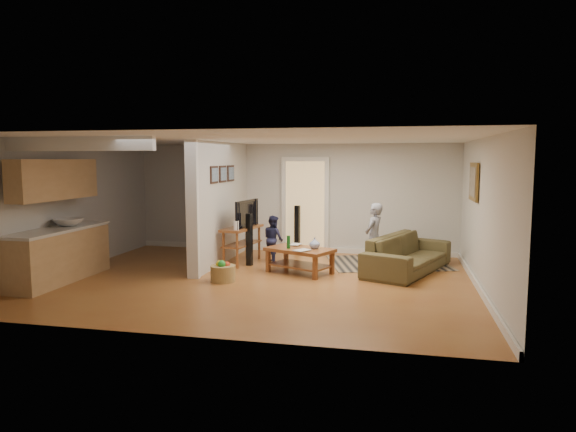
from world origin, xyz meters
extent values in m
plane|color=brown|center=(0.00, 0.00, 0.00)|extent=(7.50, 7.50, 0.00)
cube|color=silver|center=(0.00, 3.00, 1.25)|extent=(7.50, 0.04, 2.50)
cube|color=silver|center=(-3.75, 0.00, 1.25)|extent=(0.04, 6.00, 2.50)
cube|color=silver|center=(3.75, 0.00, 1.25)|extent=(0.04, 6.00, 2.50)
cube|color=white|center=(0.00, 0.00, 2.50)|extent=(7.50, 6.00, 0.04)
cube|color=silver|center=(-1.20, 1.45, 1.25)|extent=(0.15, 3.10, 2.50)
cube|color=white|center=(-1.20, -0.10, 1.25)|extent=(0.22, 0.10, 2.50)
cube|color=white|center=(0.00, 2.97, 0.06)|extent=(7.50, 0.04, 0.12)
cube|color=white|center=(3.72, 0.00, 0.06)|extent=(0.04, 6.00, 0.12)
cube|color=#D8B272|center=(0.30, 2.94, 1.05)|extent=(0.90, 0.06, 2.10)
cube|color=tan|center=(-3.43, -0.80, 0.45)|extent=(0.60, 2.20, 0.90)
cube|color=beige|center=(-3.43, -0.80, 0.92)|extent=(0.64, 2.24, 0.05)
cube|color=tan|center=(-3.45, -0.80, 1.80)|extent=(0.35, 2.00, 0.70)
imported|color=silver|center=(-3.43, -0.50, 0.94)|extent=(0.54, 0.54, 0.19)
cube|color=black|center=(-1.11, 0.80, 1.85)|extent=(0.03, 0.40, 0.34)
cube|color=black|center=(-1.11, 1.30, 1.85)|extent=(0.03, 0.40, 0.34)
cube|color=black|center=(-1.11, 1.80, 1.85)|extent=(0.03, 0.40, 0.34)
cube|color=brown|center=(3.71, 1.00, 1.75)|extent=(0.04, 0.90, 0.68)
cube|color=black|center=(2.22, 2.03, 0.01)|extent=(2.74, 2.31, 0.01)
imported|color=#483D24|center=(2.60, 1.30, 0.00)|extent=(1.77, 2.56, 0.70)
cube|color=brown|center=(0.60, 0.73, 0.45)|extent=(1.41, 1.15, 0.06)
cube|color=silver|center=(0.60, 0.73, 0.45)|extent=(0.87, 0.71, 0.02)
cube|color=brown|center=(0.60, 0.73, 0.15)|extent=(1.27, 1.02, 0.03)
cube|color=brown|center=(-0.01, 0.69, 0.22)|extent=(0.09, 0.09, 0.45)
cube|color=brown|center=(0.97, 0.25, 0.22)|extent=(0.09, 0.09, 0.45)
cube|color=brown|center=(0.23, 1.21, 0.22)|extent=(0.09, 0.09, 0.45)
cube|color=brown|center=(1.21, 0.77, 0.22)|extent=(0.09, 0.09, 0.45)
imported|color=navy|center=(0.88, 0.74, 0.48)|extent=(0.27, 0.27, 0.21)
cylinder|color=#124F18|center=(0.40, 0.65, 0.60)|extent=(0.07, 0.07, 0.24)
imported|color=#998C4C|center=(0.35, 1.04, 0.48)|extent=(0.24, 0.30, 0.03)
imported|color=#66594C|center=(0.61, 0.50, 0.48)|extent=(0.35, 0.37, 0.02)
cube|color=brown|center=(-0.75, 1.40, 0.73)|extent=(0.64, 1.26, 0.05)
cube|color=brown|center=(-0.75, 1.40, 0.40)|extent=(0.57, 1.16, 0.03)
cylinder|color=brown|center=(-0.98, 0.91, 0.37)|extent=(0.05, 0.05, 0.74)
cylinder|color=brown|center=(-0.82, 1.94, 0.37)|extent=(0.05, 0.05, 0.74)
cylinder|color=brown|center=(-0.68, 0.86, 0.37)|extent=(0.05, 0.05, 0.74)
cylinder|color=brown|center=(-0.52, 1.89, 0.37)|extent=(0.05, 0.05, 0.74)
imported|color=black|center=(-0.73, 1.40, 0.76)|extent=(0.28, 0.98, 0.56)
cylinder|color=white|center=(-0.72, 0.94, 0.85)|extent=(0.10, 0.10, 0.18)
cube|color=black|center=(-0.53, 1.20, 0.53)|extent=(0.13, 0.13, 1.06)
cube|color=black|center=(0.16, 2.70, 0.55)|extent=(0.13, 0.13, 1.10)
cylinder|color=olive|center=(-0.60, -0.22, 0.14)|extent=(0.44, 0.44, 0.29)
sphere|color=red|center=(-0.54, -0.18, 0.29)|extent=(0.13, 0.13, 0.13)
sphere|color=yellow|center=(-0.67, -0.20, 0.30)|extent=(0.13, 0.13, 0.13)
sphere|color=green|center=(-0.60, -0.27, 0.32)|extent=(0.13, 0.13, 0.13)
imported|color=gray|center=(1.96, 1.18, 0.00)|extent=(0.47, 0.56, 1.32)
imported|color=#202143|center=(-0.15, 1.67, 0.00)|extent=(0.60, 0.60, 0.98)
camera|label=1|loc=(2.41, -8.66, 2.16)|focal=32.00mm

